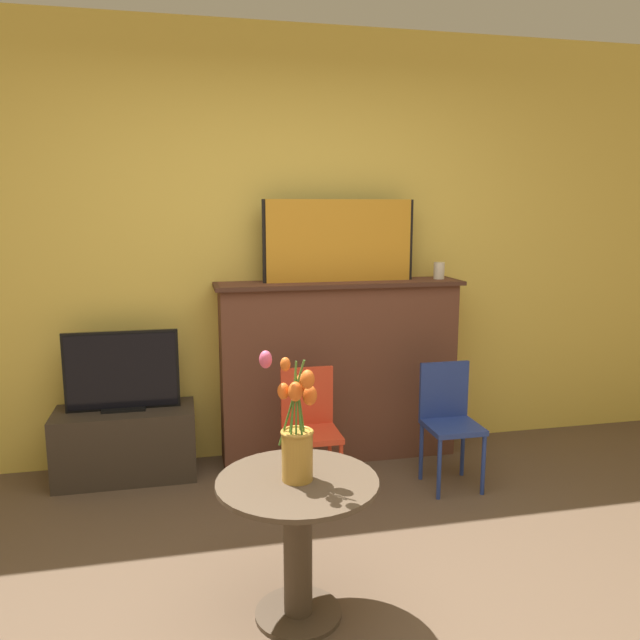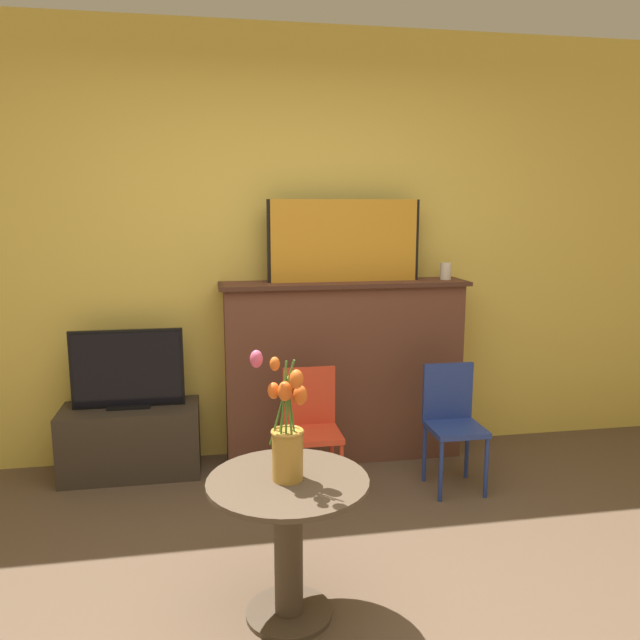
{
  "view_description": "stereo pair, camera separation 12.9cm",
  "coord_description": "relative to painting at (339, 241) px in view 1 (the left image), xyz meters",
  "views": [
    {
      "loc": [
        -0.55,
        -1.82,
        1.6
      ],
      "look_at": [
        0.13,
        1.24,
        1.04
      ],
      "focal_mm": 35.0,
      "sensor_mm": 36.0,
      "label": 1
    },
    {
      "loc": [
        -0.43,
        -1.84,
        1.6
      ],
      "look_at": [
        0.13,
        1.24,
        1.04
      ],
      "focal_mm": 35.0,
      "sensor_mm": 36.0,
      "label": 2
    }
  ],
  "objects": [
    {
      "name": "wall_back",
      "position": [
        -0.41,
        0.18,
        -0.05
      ],
      "size": [
        8.0,
        0.06,
        2.7
      ],
      "color": "#EAC651",
      "rests_on": "ground"
    },
    {
      "name": "chair_red",
      "position": [
        -0.29,
        -0.5,
        -0.99
      ],
      "size": [
        0.3,
        0.3,
        0.71
      ],
      "color": "red",
      "rests_on": "ground"
    },
    {
      "name": "vase_tulips",
      "position": [
        -0.56,
        -1.57,
        -0.64
      ],
      "size": [
        0.21,
        0.18,
        0.5
      ],
      "color": "#B78433",
      "rests_on": "side_table"
    },
    {
      "name": "chair_blue",
      "position": [
        0.52,
        -0.55,
        -0.99
      ],
      "size": [
        0.3,
        0.3,
        0.71
      ],
      "color": "navy",
      "rests_on": "ground"
    },
    {
      "name": "side_table",
      "position": [
        -0.56,
        -1.57,
        -1.03
      ],
      "size": [
        0.63,
        0.63,
        0.58
      ],
      "color": "#4C3D2D",
      "rests_on": "ground"
    },
    {
      "name": "painting",
      "position": [
        0.0,
        0.0,
        0.0
      ],
      "size": [
        0.96,
        0.03,
        0.51
      ],
      "color": "black",
      "rests_on": "fireplace_mantel"
    },
    {
      "name": "mantel_candle",
      "position": [
        0.67,
        -0.01,
        -0.2
      ],
      "size": [
        0.07,
        0.07,
        0.11
      ],
      "color": "silver",
      "rests_on": "fireplace_mantel"
    },
    {
      "name": "fireplace_mantel",
      "position": [
        -0.0,
        -0.01,
        -0.81
      ],
      "size": [
        1.56,
        0.34,
        1.15
      ],
      "color": "brown",
      "rests_on": "ground"
    },
    {
      "name": "tv_monitor",
      "position": [
        -1.33,
        -0.05,
        -0.75
      ],
      "size": [
        0.66,
        0.12,
        0.47
      ],
      "color": "black",
      "rests_on": "tv_stand"
    },
    {
      "name": "tv_stand",
      "position": [
        -1.33,
        -0.06,
        -1.19
      ],
      "size": [
        0.81,
        0.37,
        0.42
      ],
      "color": "#382D23",
      "rests_on": "ground"
    }
  ]
}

